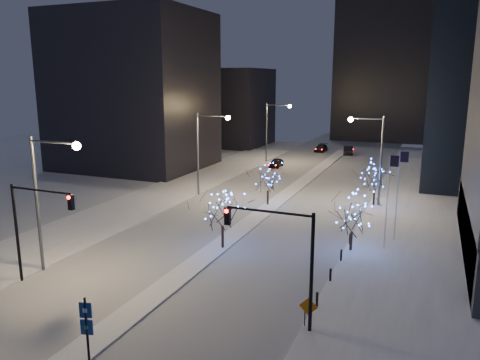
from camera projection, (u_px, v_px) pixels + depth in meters
The scene contains 25 objects.
ground at pixel (141, 307), 29.26m from camera, with size 160.00×160.00×0.00m, color silver.
road at pixel (295, 188), 60.86m from camera, with size 20.00×130.00×0.02m, color #ACB2BC.
median at pixel (284, 196), 56.33m from camera, with size 2.00×80.00×0.15m, color white.
east_sidewalk at pixel (412, 238), 41.70m from camera, with size 10.00×90.00×0.15m, color white.
west_sidewalk at pixel (138, 205), 52.54m from camera, with size 8.00×90.00×0.15m, color white.
filler_west_near at pixel (133, 91), 73.29m from camera, with size 22.00×18.00×24.00m, color black.
filler_west_far at pixel (224, 107), 100.48m from camera, with size 18.00×16.00×16.00m, color black.
horizon_block at pixel (393, 47), 105.63m from camera, with size 24.00×14.00×42.00m, color black.
street_lamp_w_near at pixel (47, 187), 33.03m from camera, with size 4.40×0.56×10.00m.
street_lamp_w_mid at pixel (205, 143), 55.60m from camera, with size 4.40×0.56×10.00m.
street_lamp_w_far at pixel (273, 124), 78.17m from camera, with size 4.40×0.56×10.00m.
street_lamp_east at pixel (373, 149), 51.21m from camera, with size 3.90×0.56×10.00m.
traffic_signal_west at pixel (32, 219), 31.40m from camera, with size 5.26×0.43×7.00m.
traffic_signal_east at pixel (285, 249), 25.81m from camera, with size 5.26×0.43×7.00m.
flagpoles at pixel (393, 191), 38.82m from camera, with size 1.35×2.60×8.00m.
bollards at pixel (336, 264), 34.35m from camera, with size 0.16×12.16×0.90m.
car_near at pixel (276, 163), 75.18m from camera, with size 1.66×4.12×1.40m, color black.
car_mid at pixel (348, 150), 87.99m from camera, with size 1.70×4.87×1.60m, color black.
car_far at pixel (321, 148), 91.32m from camera, with size 1.92×4.73×1.37m, color black.
holiday_tree_median_near at pixel (222, 209), 38.40m from camera, with size 5.19×5.19×5.18m.
holiday_tree_median_far at pixel (268, 179), 51.85m from camera, with size 4.41×4.41×4.59m.
holiday_tree_plaza_near at pixel (352, 215), 37.90m from camera, with size 5.20×5.20×4.83m.
holiday_tree_plaza_far at pixel (375, 177), 51.67m from camera, with size 4.68×4.68×4.84m.
wayfinding_sign at pixel (86, 323), 23.02m from camera, with size 0.63×0.23×3.53m.
construction_sign at pixel (308, 309), 26.40m from camera, with size 1.08×0.12×1.79m.
Camera 1 is at (16.00, -22.50, 13.97)m, focal length 35.00 mm.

